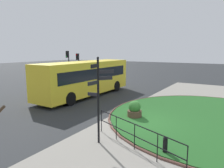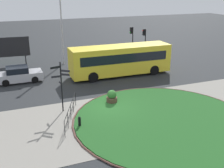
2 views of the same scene
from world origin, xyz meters
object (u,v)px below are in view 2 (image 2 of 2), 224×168
object	(u,v)px
car_near_lane	(19,75)
billboard_left	(10,47)
traffic_light_near	(132,36)
traffic_light_far	(144,37)
lamppost_tall	(61,22)
planter_near_signpost	(112,97)
signpost_directional	(61,82)
bus_yellow	(121,60)
bollard_foreground	(80,122)

from	to	relation	value
car_near_lane	billboard_left	bearing A→B (deg)	93.29
traffic_light_near	traffic_light_far	xyz separation A→B (m)	(1.70, -0.05, -0.22)
traffic_light_far	lamppost_tall	bearing A→B (deg)	8.28
lamppost_tall	planter_near_signpost	world-z (taller)	lamppost_tall
signpost_directional	billboard_left	bearing A→B (deg)	100.94
billboard_left	traffic_light_near	bearing A→B (deg)	-5.97
traffic_light_near	signpost_directional	bearing A→B (deg)	48.56
bus_yellow	billboard_left	world-z (taller)	billboard_left
car_near_lane	traffic_light_far	world-z (taller)	traffic_light_far
signpost_directional	billboard_left	world-z (taller)	signpost_directional
signpost_directional	car_near_lane	size ratio (longest dim) A/B	0.89
planter_near_signpost	signpost_directional	bearing A→B (deg)	-177.96
signpost_directional	traffic_light_far	size ratio (longest dim) A/B	1.03
bus_yellow	traffic_light_near	bearing A→B (deg)	56.45
car_near_lane	signpost_directional	bearing A→B (deg)	-73.10
bus_yellow	planter_near_signpost	bearing A→B (deg)	-117.66
bollard_foreground	billboard_left	xyz separation A→B (m)	(-3.31, 17.25, 1.68)
bus_yellow	car_near_lane	bearing A→B (deg)	171.75
signpost_directional	traffic_light_far	distance (m)	17.73
traffic_light_far	billboard_left	bearing A→B (deg)	3.59
bollard_foreground	billboard_left	size ratio (longest dim) A/B	0.17
lamppost_tall	billboard_left	size ratio (longest dim) A/B	2.14
car_near_lane	planter_near_signpost	xyz separation A→B (m)	(6.28, -7.83, -0.22)
bus_yellow	planter_near_signpost	size ratio (longest dim) A/B	9.77
signpost_directional	bus_yellow	size ratio (longest dim) A/B	0.36
signpost_directional	lamppost_tall	size ratio (longest dim) A/B	0.41
traffic_light_near	lamppost_tall	size ratio (longest dim) A/B	0.43
signpost_directional	traffic_light_near	size ratio (longest dim) A/B	0.95
traffic_light_far	planter_near_signpost	xyz separation A→B (m)	(-9.06, -12.00, -2.17)
billboard_left	planter_near_signpost	distance (m)	15.93
bollard_foreground	planter_near_signpost	bearing A→B (deg)	40.54
lamppost_tall	signpost_directional	bearing A→B (deg)	-102.43
bollard_foreground	lamppost_tall	size ratio (longest dim) A/B	0.08
bollard_foreground	traffic_light_far	xyz separation A→B (m)	(12.41, 14.87, 2.26)
car_near_lane	billboard_left	distance (m)	6.70
bus_yellow	traffic_light_far	size ratio (longest dim) A/B	2.83
bollard_foreground	bus_yellow	size ratio (longest dim) A/B	0.07
signpost_directional	bus_yellow	bearing A→B (deg)	41.46
signpost_directional	lamppost_tall	world-z (taller)	lamppost_tall
lamppost_tall	planter_near_signpost	bearing A→B (deg)	-85.36
billboard_left	lamppost_tall	bearing A→B (deg)	-13.24
lamppost_tall	planter_near_signpost	size ratio (longest dim) A/B	8.65
billboard_left	planter_near_signpost	bearing A→B (deg)	-61.70
bus_yellow	bollard_foreground	bearing A→B (deg)	-125.64
signpost_directional	lamppost_tall	xyz separation A→B (m)	(2.83, 12.83, 2.59)
car_near_lane	traffic_light_near	world-z (taller)	traffic_light_near
bollard_foreground	lamppost_tall	xyz separation A→B (m)	(2.32, 15.56, 4.43)
traffic_light_near	traffic_light_far	distance (m)	1.72
lamppost_tall	billboard_left	xyz separation A→B (m)	(-5.63, 1.69, -2.75)
signpost_directional	planter_near_signpost	xyz separation A→B (m)	(3.86, 0.14, -1.74)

